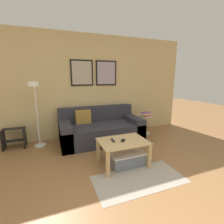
{
  "coord_description": "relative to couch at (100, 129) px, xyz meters",
  "views": [
    {
      "loc": [
        -0.85,
        -1.21,
        1.51
      ],
      "look_at": [
        0.26,
        1.67,
        0.85
      ],
      "focal_mm": 26.0,
      "sensor_mm": 36.0,
      "label": 1
    }
  ],
  "objects": [
    {
      "name": "book_stack",
      "position": [
        1.28,
        0.01,
        0.27
      ],
      "size": [
        0.25,
        0.2,
        0.1
      ],
      "color": "#B73333",
      "rests_on": "side_table"
    },
    {
      "name": "storage_bin",
      "position": [
        0.09,
        -1.22,
        -0.16
      ],
      "size": [
        0.59,
        0.46,
        0.23
      ],
      "color": "slate",
      "rests_on": "ground_plane"
    },
    {
      "name": "step_stool",
      "position": [
        -1.88,
        0.24,
        -0.04
      ],
      "size": [
        0.44,
        0.3,
        0.43
      ],
      "color": "black",
      "rests_on": "ground_plane"
    },
    {
      "name": "couch",
      "position": [
        0.0,
        0.0,
        0.0
      ],
      "size": [
        1.91,
        0.97,
        0.79
      ],
      "color": "#2D2D38",
      "rests_on": "ground_plane"
    },
    {
      "name": "area_rug",
      "position": [
        0.08,
        -1.72,
        -0.27
      ],
      "size": [
        1.37,
        0.68,
        0.01
      ],
      "primitive_type": "cube",
      "color": "#A39989",
      "rests_on": "ground_plane"
    },
    {
      "name": "remote_control",
      "position": [
        -0.13,
        -1.16,
        0.17
      ],
      "size": [
        0.06,
        0.15,
        0.02
      ],
      "primitive_type": "cube",
      "rotation": [
        0.0,
        0.0,
        -0.12
      ],
      "color": "#232328",
      "rests_on": "coffee_table"
    },
    {
      "name": "side_table",
      "position": [
        1.29,
        0.02,
        0.02
      ],
      "size": [
        0.33,
        0.33,
        0.5
      ],
      "color": "silver",
      "rests_on": "ground_plane"
    },
    {
      "name": "ground_plane",
      "position": [
        -0.24,
        -2.4,
        -0.27
      ],
      "size": [
        16.0,
        16.0,
        0.0
      ],
      "primitive_type": "plane",
      "color": "olive"
    },
    {
      "name": "cell_phone",
      "position": [
        0.04,
        -1.21,
        0.17
      ],
      "size": [
        0.13,
        0.15,
        0.01
      ],
      "primitive_type": "cube",
      "rotation": [
        0.0,
        0.0,
        -0.58
      ],
      "color": "black",
      "rests_on": "coffee_table"
    },
    {
      "name": "coffee_table",
      "position": [
        0.04,
        -1.22,
        0.08
      ],
      "size": [
        0.82,
        0.6,
        0.44
      ],
      "color": "tan",
      "rests_on": "ground_plane"
    },
    {
      "name": "wall_back",
      "position": [
        -0.23,
        0.51,
        1.01
      ],
      "size": [
        5.6,
        0.09,
        2.55
      ],
      "color": "tan",
      "rests_on": "ground_plane"
    },
    {
      "name": "floor_lamp",
      "position": [
        -1.37,
        0.01,
        0.73
      ],
      "size": [
        0.25,
        0.48,
        1.43
      ],
      "color": "white",
      "rests_on": "ground_plane"
    }
  ]
}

